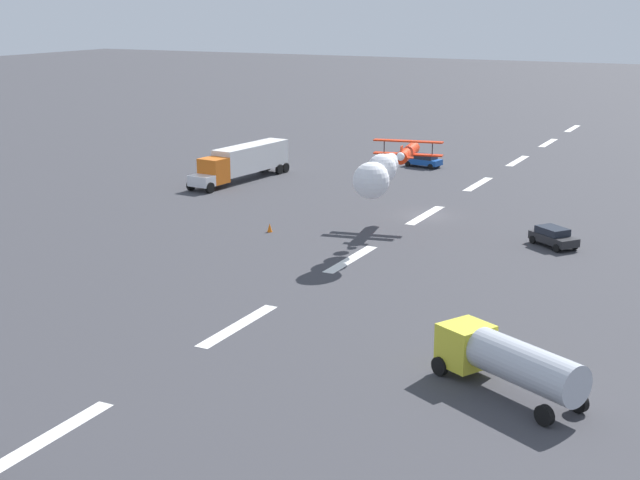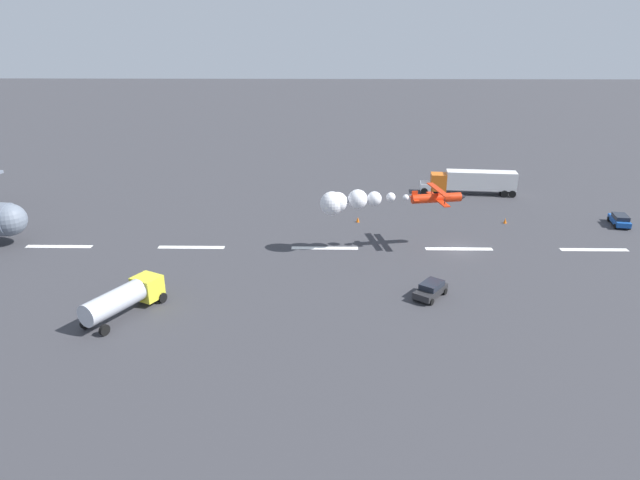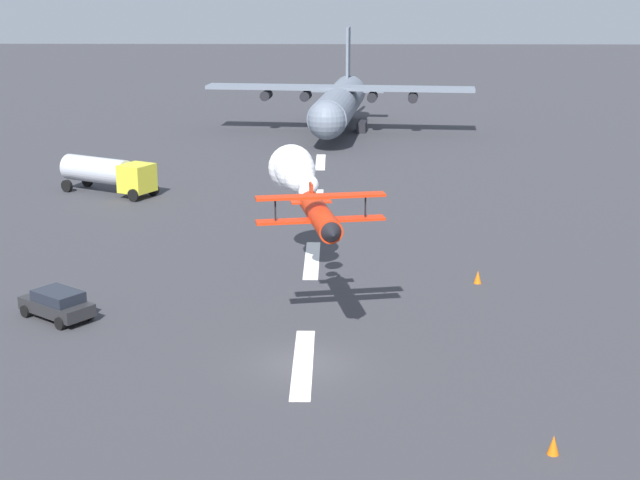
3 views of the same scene
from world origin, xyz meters
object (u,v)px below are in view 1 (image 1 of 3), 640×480
fuel_tanker_truck (507,360)px  airport_staff_sedan (553,236)px  followme_car_yellow (423,160)px  traffic_cone_near (367,186)px  semi_truck_orange (243,161)px  traffic_cone_far (270,228)px  stunt_biplane_red (382,171)px

fuel_tanker_truck → airport_staff_sedan: (-28.82, -4.17, -0.92)m
fuel_tanker_truck → followme_car_yellow: (-57.52, -25.75, -0.92)m
traffic_cone_near → followme_car_yellow: bearing=177.7°
semi_truck_orange → fuel_tanker_truck: size_ratio=1.75×
traffic_cone_far → stunt_biplane_red: bearing=87.3°
fuel_tanker_truck → traffic_cone_far: size_ratio=11.31×
fuel_tanker_truck → followme_car_yellow: 63.03m
stunt_biplane_red → semi_truck_orange: size_ratio=1.17×
fuel_tanker_truck → traffic_cone_near: (-42.54, -26.35, -1.36)m
semi_truck_orange → traffic_cone_near: semi_truck_orange is taller
fuel_tanker_truck → traffic_cone_near: size_ratio=11.31×
airport_staff_sedan → traffic_cone_near: airport_staff_sedan is taller
stunt_biplane_red → fuel_tanker_truck: bearing=36.1°
stunt_biplane_red → semi_truck_orange: bearing=-128.1°
semi_truck_orange → traffic_cone_near: 14.16m
fuel_tanker_truck → traffic_cone_far: (-22.69, -26.52, -1.36)m
fuel_tanker_truck → airport_staff_sedan: 29.13m
semi_truck_orange → fuel_tanker_truck: 57.59m
semi_truck_orange → traffic_cone_far: bearing=36.9°
fuel_tanker_truck → followme_car_yellow: fuel_tanker_truck is taller
followme_car_yellow → traffic_cone_far: size_ratio=6.08×
fuel_tanker_truck → traffic_cone_far: bearing=-130.5°
stunt_biplane_red → traffic_cone_near: 23.46m
stunt_biplane_red → airport_staff_sedan: (-6.62, 12.03, -5.36)m
stunt_biplane_red → traffic_cone_far: bearing=-92.7°
stunt_biplane_red → fuel_tanker_truck: 27.83m
fuel_tanker_truck → followme_car_yellow: size_ratio=1.86×
semi_truck_orange → airport_staff_sedan: semi_truck_orange is taller
followme_car_yellow → traffic_cone_near: followme_car_yellow is taller
followme_car_yellow → traffic_cone_far: followme_car_yellow is taller
fuel_tanker_truck → airport_staff_sedan: size_ratio=1.95×
airport_staff_sedan → traffic_cone_near: 26.08m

